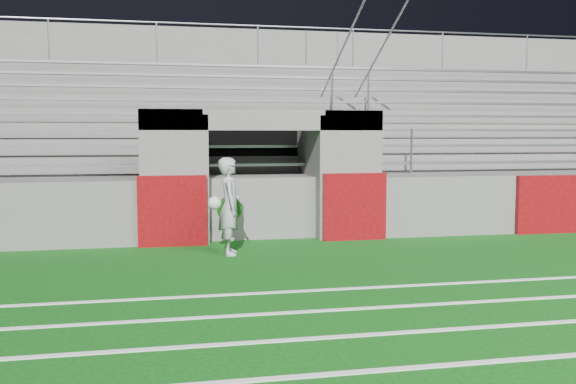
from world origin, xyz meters
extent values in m
plane|color=#0C480E|center=(0.00, 0.00, 0.00)|extent=(90.00, 90.00, 0.00)
cube|color=white|center=(0.00, -4.00, 0.01)|extent=(28.00, 0.09, 0.01)
cube|color=white|center=(0.00, -3.00, 0.01)|extent=(28.00, 0.09, 0.01)
cube|color=white|center=(0.00, -2.00, 0.01)|extent=(28.00, 0.09, 0.01)
cube|color=white|center=(0.00, -1.00, 0.01)|extent=(28.00, 0.09, 0.01)
cube|color=#5D5A58|center=(-1.80, 3.50, 1.30)|extent=(1.20, 1.00, 2.60)
cube|color=#5D5A58|center=(1.80, 3.50, 1.30)|extent=(1.20, 1.00, 2.60)
cube|color=black|center=(0.00, 5.20, 1.25)|extent=(2.60, 0.20, 2.50)
cube|color=#5D5A58|center=(-1.15, 4.10, 1.25)|extent=(0.10, 2.20, 2.50)
cube|color=#5D5A58|center=(1.15, 4.10, 1.25)|extent=(0.10, 2.20, 2.50)
cube|color=#5D5A58|center=(0.00, 3.50, 2.40)|extent=(4.80, 1.00, 0.40)
cube|color=#5D5A58|center=(0.00, 7.35, 1.15)|extent=(26.00, 8.00, 0.20)
cube|color=#5D5A58|center=(0.00, 7.35, 0.53)|extent=(26.00, 8.00, 1.05)
cube|color=#5B070B|center=(-1.80, 2.94, 0.68)|extent=(1.30, 0.15, 1.35)
cube|color=#5B070B|center=(1.80, 2.94, 0.68)|extent=(1.30, 0.15, 1.35)
cube|color=#5B070B|center=(6.50, 2.94, 0.62)|extent=(2.20, 0.15, 1.25)
cube|color=#93969B|center=(0.00, 4.43, 1.47)|extent=(23.00, 0.28, 0.06)
cube|color=#5D5A58|center=(0.00, 5.28, 1.44)|extent=(24.00, 0.75, 0.38)
cube|color=#93969B|center=(0.00, 5.18, 1.85)|extent=(23.00, 0.28, 0.06)
cube|color=#5D5A58|center=(0.00, 6.03, 1.63)|extent=(24.00, 0.75, 0.76)
cube|color=#93969B|center=(0.00, 5.93, 2.23)|extent=(23.00, 0.28, 0.06)
cube|color=#5D5A58|center=(0.00, 6.78, 1.82)|extent=(24.00, 0.75, 1.14)
cube|color=#93969B|center=(0.00, 6.68, 2.61)|extent=(23.00, 0.28, 0.06)
cube|color=#5D5A58|center=(0.00, 7.53, 2.01)|extent=(24.00, 0.75, 1.52)
cube|color=#93969B|center=(0.00, 7.43, 2.99)|extent=(23.00, 0.28, 0.06)
cube|color=#5D5A58|center=(0.00, 8.28, 2.20)|extent=(24.00, 0.75, 1.90)
cube|color=#93969B|center=(0.00, 8.18, 3.37)|extent=(23.00, 0.28, 0.06)
cube|color=#5D5A58|center=(0.00, 9.03, 2.39)|extent=(24.00, 0.75, 2.28)
cube|color=#93969B|center=(0.00, 8.93, 3.75)|extent=(23.00, 0.28, 0.06)
cube|color=#5D5A58|center=(0.00, 9.78, 2.58)|extent=(24.00, 0.75, 2.66)
cube|color=#93969B|center=(0.00, 9.68, 4.13)|extent=(23.00, 0.28, 0.06)
cube|color=#5D5A58|center=(0.00, 10.45, 2.65)|extent=(26.00, 0.60, 5.29)
cylinder|color=#A5A8AD|center=(2.50, 4.15, 1.75)|extent=(0.05, 0.05, 1.00)
cylinder|color=#A5A8AD|center=(2.50, 7.15, 3.27)|extent=(0.05, 0.05, 1.00)
cylinder|color=#A5A8AD|center=(2.50, 10.15, 4.79)|extent=(0.05, 0.05, 1.00)
cylinder|color=#A5A8AD|center=(2.50, 7.15, 3.77)|extent=(0.05, 6.02, 3.08)
cylinder|color=#A5A8AD|center=(3.50, 4.15, 1.75)|extent=(0.05, 0.05, 1.00)
cylinder|color=#A5A8AD|center=(3.50, 7.15, 3.27)|extent=(0.05, 0.05, 1.00)
cylinder|color=#A5A8AD|center=(3.50, 10.15, 4.79)|extent=(0.05, 0.05, 1.00)
cylinder|color=#A5A8AD|center=(3.50, 7.15, 3.77)|extent=(0.05, 6.02, 3.08)
cylinder|color=#A5A8AD|center=(-5.00, 10.15, 4.84)|extent=(0.05, 0.05, 1.10)
cylinder|color=#A5A8AD|center=(-2.00, 10.15, 4.84)|extent=(0.05, 0.05, 1.10)
cylinder|color=#A5A8AD|center=(1.00, 10.15, 4.84)|extent=(0.05, 0.05, 1.10)
cylinder|color=#A5A8AD|center=(4.00, 10.15, 4.84)|extent=(0.05, 0.05, 1.10)
cylinder|color=#A5A8AD|center=(7.00, 10.15, 4.84)|extent=(0.05, 0.05, 1.10)
cylinder|color=#A5A8AD|center=(10.00, 10.15, 4.84)|extent=(0.05, 0.05, 1.10)
cylinder|color=#A5A8AD|center=(0.00, 10.15, 5.39)|extent=(24.00, 0.05, 0.05)
imported|color=#A0A3A9|center=(-0.83, 1.89, 0.86)|extent=(0.46, 0.66, 1.72)
sphere|color=white|center=(-1.11, 1.78, 0.93)|extent=(0.23, 0.23, 0.23)
torus|color=#0E440D|center=(-0.71, 2.95, 0.68)|extent=(0.49, 0.09, 0.49)
torus|color=#0D3E0C|center=(-0.71, 2.90, 0.74)|extent=(0.42, 0.08, 0.42)
camera|label=1|loc=(-2.10, -9.30, 2.12)|focal=40.00mm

